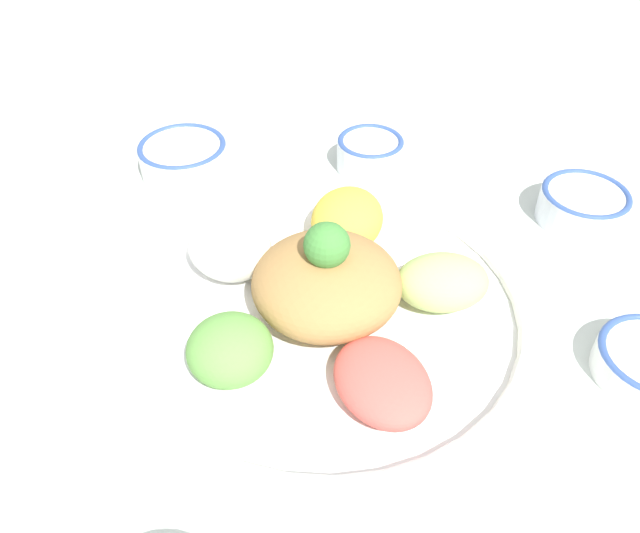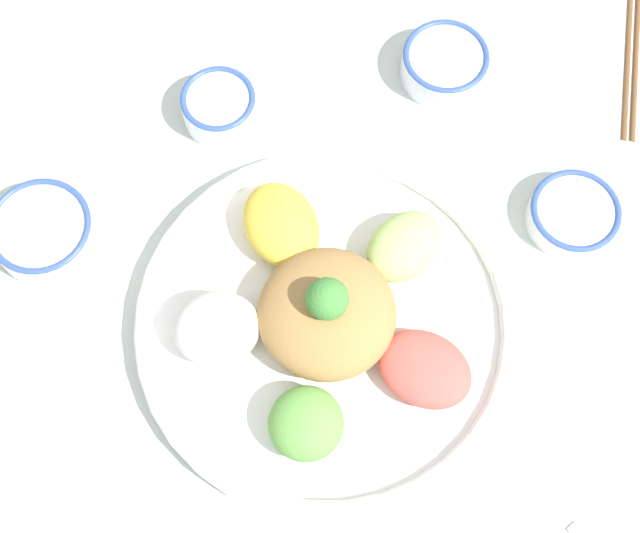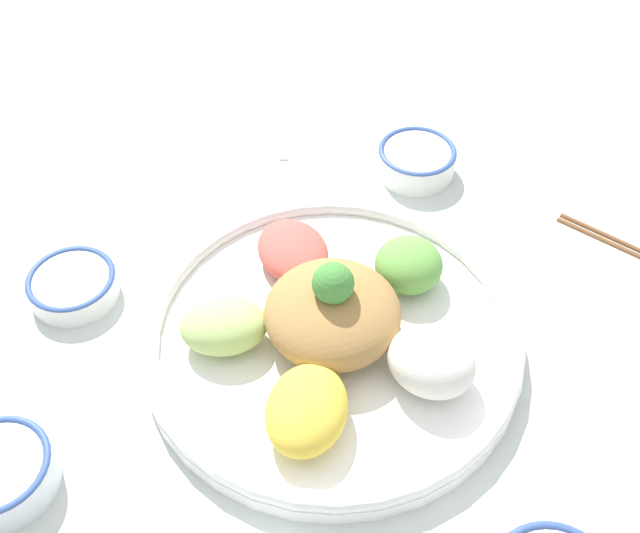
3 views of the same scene
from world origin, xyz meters
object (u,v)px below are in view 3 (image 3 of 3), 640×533
salad_platter (333,330)px  rice_bowl_plain (73,284)px  sauce_bowl_dark (417,160)px  serving_spoon_main (284,123)px

salad_platter → rice_bowl_plain: size_ratio=4.03×
salad_platter → sauce_bowl_dark: salad_platter is taller
rice_bowl_plain → serving_spoon_main: bearing=87.5°
serving_spoon_main → rice_bowl_plain: bearing=-37.2°
sauce_bowl_dark → rice_bowl_plain: (-0.23, -0.41, -0.00)m
salad_platter → rice_bowl_plain: salad_platter is taller
salad_platter → sauce_bowl_dark: bearing=101.5°
rice_bowl_plain → sauce_bowl_dark: bearing=60.8°
rice_bowl_plain → salad_platter: bearing=19.1°
sauce_bowl_dark → serving_spoon_main: size_ratio=0.89×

